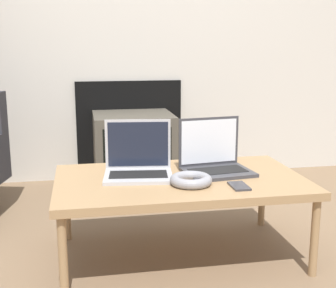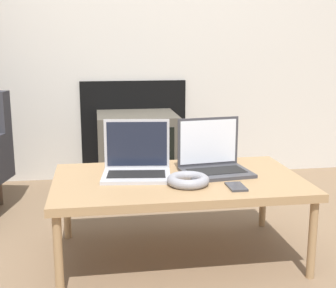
{
  "view_description": "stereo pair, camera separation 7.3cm",
  "coord_description": "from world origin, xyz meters",
  "px_view_note": "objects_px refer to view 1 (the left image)",
  "views": [
    {
      "loc": [
        -0.44,
        -1.72,
        0.99
      ],
      "look_at": [
        0.0,
        0.6,
        0.48
      ],
      "focal_mm": 50.0,
      "sensor_mm": 36.0,
      "label": 1
    },
    {
      "loc": [
        -0.37,
        -1.74,
        0.99
      ],
      "look_at": [
        0.0,
        0.6,
        0.48
      ],
      "focal_mm": 50.0,
      "sensor_mm": 36.0,
      "label": 2
    }
  ],
  "objects_px": {
    "tv": "(134,151)",
    "headphones": "(191,180)",
    "laptop_left": "(138,163)",
    "laptop_right": "(214,160)",
    "phone": "(239,186)"
  },
  "relations": [
    {
      "from": "tv",
      "to": "headphones",
      "type": "bearing_deg",
      "value": -84.96
    },
    {
      "from": "laptop_left",
      "to": "laptop_right",
      "type": "distance_m",
      "value": 0.37
    },
    {
      "from": "phone",
      "to": "laptop_right",
      "type": "bearing_deg",
      "value": 97.69
    },
    {
      "from": "laptop_left",
      "to": "laptop_right",
      "type": "xyz_separation_m",
      "value": [
        0.37,
        -0.0,
        0.0
      ]
    },
    {
      "from": "headphones",
      "to": "phone",
      "type": "bearing_deg",
      "value": -20.12
    },
    {
      "from": "laptop_left",
      "to": "laptop_right",
      "type": "bearing_deg",
      "value": 7.01
    },
    {
      "from": "phone",
      "to": "tv",
      "type": "relative_size",
      "value": 0.23
    },
    {
      "from": "laptop_left",
      "to": "phone",
      "type": "bearing_deg",
      "value": -26.16
    },
    {
      "from": "laptop_right",
      "to": "headphones",
      "type": "relative_size",
      "value": 1.83
    },
    {
      "from": "headphones",
      "to": "phone",
      "type": "relative_size",
      "value": 1.52
    },
    {
      "from": "headphones",
      "to": "phone",
      "type": "height_order",
      "value": "headphones"
    },
    {
      "from": "laptop_left",
      "to": "laptop_right",
      "type": "height_order",
      "value": "same"
    },
    {
      "from": "laptop_right",
      "to": "phone",
      "type": "distance_m",
      "value": 0.27
    },
    {
      "from": "tv",
      "to": "phone",
      "type": "bearing_deg",
      "value": -76.98
    },
    {
      "from": "phone",
      "to": "tv",
      "type": "height_order",
      "value": "tv"
    }
  ]
}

